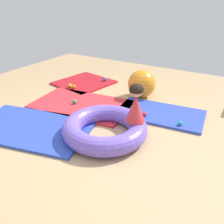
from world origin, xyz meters
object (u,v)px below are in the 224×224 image
object	(u,v)px
play_ball_green	(75,102)
exercise_ball_large	(142,84)
play_ball_teal	(180,123)
play_ball_orange	(74,87)
child_in_red	(136,103)
play_ball_yellow	(70,86)
play_ball_blue	(105,79)
play_ball_red	(145,114)
play_ball_pink	(69,124)
inflatable_cushion	(105,128)

from	to	relation	value
play_ball_green	exercise_ball_large	world-z (taller)	exercise_ball_large
play_ball_teal	play_ball_orange	xyz separation A→B (m)	(-2.46, 0.39, 0.01)
child_in_red	play_ball_green	distance (m)	1.57
play_ball_teal	play_ball_orange	distance (m)	2.49
play_ball_orange	play_ball_yellow	bearing A→B (deg)	171.90
play_ball_blue	play_ball_yellow	bearing A→B (deg)	-118.99
play_ball_red	exercise_ball_large	world-z (taller)	exercise_ball_large
play_ball_pink	play_ball_blue	bearing A→B (deg)	108.11
play_ball_orange	play_ball_green	size ratio (longest dim) A/B	1.08
inflatable_cushion	play_ball_green	world-z (taller)	inflatable_cushion
play_ball_pink	exercise_ball_large	distance (m)	1.83
inflatable_cushion	play_ball_yellow	world-z (taller)	inflatable_cushion
play_ball_blue	play_ball_green	bearing A→B (deg)	-81.14
play_ball_teal	play_ball_red	bearing A→B (deg)	179.93
play_ball_teal	exercise_ball_large	bearing A→B (deg)	141.85
play_ball_orange	play_ball_yellow	size ratio (longest dim) A/B	1.06
play_ball_blue	exercise_ball_large	distance (m)	1.17
play_ball_blue	play_ball_green	world-z (taller)	play_ball_blue
play_ball_pink	play_ball_green	bearing A→B (deg)	123.10
play_ball_teal	child_in_red	bearing A→B (deg)	-128.83
play_ball_pink	play_ball_yellow	size ratio (longest dim) A/B	1.32
play_ball_yellow	play_ball_green	size ratio (longest dim) A/B	1.02
play_ball_blue	play_ball_orange	xyz separation A→B (m)	(-0.30, -0.77, 0.00)
play_ball_teal	play_ball_orange	bearing A→B (deg)	170.95
play_ball_teal	exercise_ball_large	world-z (taller)	exercise_ball_large
play_ball_blue	child_in_red	bearing A→B (deg)	-47.08
child_in_red	play_ball_yellow	xyz separation A→B (m)	(-2.08, 1.03, -0.46)
play_ball_blue	play_ball_pink	xyz separation A→B (m)	(0.69, -2.11, 0.01)
play_ball_teal	play_ball_pink	world-z (taller)	play_ball_pink
play_ball_teal	play_ball_pink	distance (m)	1.74
play_ball_blue	play_ball_red	bearing A→B (deg)	-36.95
play_ball_pink	play_ball_yellow	bearing A→B (deg)	129.44
inflatable_cushion	exercise_ball_large	xyz separation A→B (m)	(-0.18, 1.65, 0.14)
play_ball_red	play_ball_green	xyz separation A→B (m)	(-1.34, -0.21, 0.00)
play_ball_teal	play_ball_red	world-z (taller)	play_ball_red
inflatable_cushion	play_ball_green	xyz separation A→B (m)	(-1.07, 0.61, -0.06)
play_ball_teal	play_ball_pink	xyz separation A→B (m)	(-1.47, -0.94, 0.02)
play_ball_pink	play_ball_green	world-z (taller)	play_ball_pink
play_ball_green	play_ball_orange	bearing A→B (deg)	130.59
play_ball_pink	play_ball_red	world-z (taller)	play_ball_pink
play_ball_blue	play_ball_red	distance (m)	1.94
play_ball_orange	play_ball_pink	xyz separation A→B (m)	(0.99, -1.33, 0.01)
inflatable_cushion	child_in_red	bearing A→B (deg)	28.75
play_ball_orange	play_ball_pink	size ratio (longest dim) A/B	0.81
play_ball_pink	inflatable_cushion	bearing A→B (deg)	10.95
play_ball_green	inflatable_cushion	bearing A→B (deg)	-29.83
child_in_red	play_ball_blue	xyz separation A→B (m)	(-1.66, 1.78, -0.46)
play_ball_pink	play_ball_red	xyz separation A→B (m)	(0.86, 0.94, -0.02)
play_ball_blue	exercise_ball_large	xyz separation A→B (m)	(1.10, -0.34, 0.19)
child_in_red	exercise_ball_large	distance (m)	1.57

